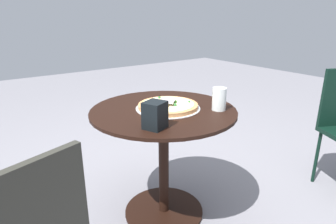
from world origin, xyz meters
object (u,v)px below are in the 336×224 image
pizza_on_tray (168,106)px  drinking_cup (219,99)px  pizza_server (165,103)px  patio_table (164,142)px  napkin_dispenser (155,115)px

pizza_on_tray → drinking_cup: (0.22, -0.19, 0.05)m
pizza_on_tray → pizza_server: 0.07m
patio_table → pizza_on_tray: bearing=-12.4°
patio_table → pizza_on_tray: (0.03, -0.01, 0.22)m
patio_table → napkin_dispenser: (-0.20, -0.21, 0.27)m
patio_table → napkin_dispenser: napkin_dispenser is taller
pizza_server → drinking_cup: size_ratio=1.49×
patio_table → pizza_server: bearing=-112.9°
drinking_cup → napkin_dispenser: bearing=-177.4°
patio_table → pizza_on_tray: pizza_on_tray is taller
patio_table → drinking_cup: bearing=-38.4°
patio_table → drinking_cup: 0.41m
drinking_cup → pizza_on_tray: bearing=139.1°
drinking_cup → pizza_server: bearing=150.8°
drinking_cup → napkin_dispenser: napkin_dispenser is taller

